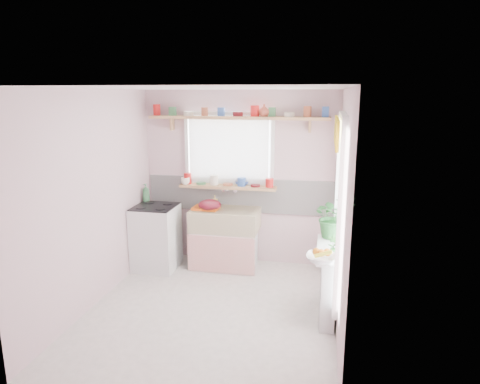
# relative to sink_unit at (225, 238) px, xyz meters

# --- Properties ---
(room) EXTENTS (3.20, 3.20, 3.20)m
(room) POSITION_rel_sink_unit_xyz_m (0.81, -0.43, 0.94)
(room) COLOR silver
(room) RESTS_ON ground
(sink_unit) EXTENTS (0.95, 0.65, 1.11)m
(sink_unit) POSITION_rel_sink_unit_xyz_m (0.00, 0.00, 0.00)
(sink_unit) COLOR white
(sink_unit) RESTS_ON ground
(cooker) EXTENTS (0.58, 0.58, 0.93)m
(cooker) POSITION_rel_sink_unit_xyz_m (-0.95, -0.24, 0.03)
(cooker) COLOR white
(cooker) RESTS_ON ground
(radiator_ledge) EXTENTS (0.22, 0.95, 0.78)m
(radiator_ledge) POSITION_rel_sink_unit_xyz_m (1.45, -1.09, -0.03)
(radiator_ledge) COLOR white
(radiator_ledge) RESTS_ON ground
(windowsill) EXTENTS (1.40, 0.22, 0.04)m
(windowsill) POSITION_rel_sink_unit_xyz_m (-0.00, 0.19, 0.71)
(windowsill) COLOR tan
(windowsill) RESTS_ON room
(pine_shelf) EXTENTS (2.52, 0.24, 0.04)m
(pine_shelf) POSITION_rel_sink_unit_xyz_m (0.15, 0.18, 1.69)
(pine_shelf) COLOR tan
(pine_shelf) RESTS_ON room
(shelf_crockery) EXTENTS (2.47, 0.11, 0.12)m
(shelf_crockery) POSITION_rel_sink_unit_xyz_m (0.15, 0.18, 1.76)
(shelf_crockery) COLOR red
(shelf_crockery) RESTS_ON pine_shelf
(sill_crockery) EXTENTS (1.35, 0.11, 0.12)m
(sill_crockery) POSITION_rel_sink_unit_xyz_m (-0.02, 0.19, 0.78)
(sill_crockery) COLOR red
(sill_crockery) RESTS_ON windowsill
(dish_tray) EXTENTS (0.37, 0.28, 0.04)m
(dish_tray) POSITION_rel_sink_unit_xyz_m (-0.27, -0.03, 0.44)
(dish_tray) COLOR orange
(dish_tray) RESTS_ON sink_unit
(colander) EXTENTS (0.37, 0.37, 0.15)m
(colander) POSITION_rel_sink_unit_xyz_m (-0.21, -0.05, 0.49)
(colander) COLOR maroon
(colander) RESTS_ON sink_unit
(jade_plant) EXTENTS (0.57, 0.53, 0.52)m
(jade_plant) POSITION_rel_sink_unit_xyz_m (1.48, -0.69, 0.60)
(jade_plant) COLOR #265F2A
(jade_plant) RESTS_ON radiator_ledge
(fruit_bowl) EXTENTS (0.31, 0.31, 0.07)m
(fruit_bowl) POSITION_rel_sink_unit_xyz_m (1.36, -1.49, 0.38)
(fruit_bowl) COLOR silver
(fruit_bowl) RESTS_ON radiator_ledge
(herb_pot) EXTENTS (0.12, 0.09, 0.20)m
(herb_pot) POSITION_rel_sink_unit_xyz_m (1.48, -1.23, 0.45)
(herb_pot) COLOR #2E712D
(herb_pot) RESTS_ON radiator_ledge
(soap_bottle_sink) EXTENTS (0.10, 0.10, 0.19)m
(soap_bottle_sink) POSITION_rel_sink_unit_xyz_m (-0.16, 0.05, 0.51)
(soap_bottle_sink) COLOR #D9C660
(soap_bottle_sink) RESTS_ON sink_unit
(sill_cup) EXTENTS (0.16, 0.16, 0.10)m
(sill_cup) POSITION_rel_sink_unit_xyz_m (-0.62, 0.13, 0.78)
(sill_cup) COLOR white
(sill_cup) RESTS_ON windowsill
(sill_bowl) EXTENTS (0.25, 0.25, 0.06)m
(sill_bowl) POSITION_rel_sink_unit_xyz_m (0.19, 0.25, 0.76)
(sill_bowl) COLOR #2E4696
(sill_bowl) RESTS_ON windowsill
(shelf_vase) EXTENTS (0.20, 0.20, 0.17)m
(shelf_vase) POSITION_rel_sink_unit_xyz_m (0.51, 0.17, 1.79)
(shelf_vase) COLOR #B24B36
(shelf_vase) RESTS_ON pine_shelf
(cooker_bottle) EXTENTS (0.13, 0.13, 0.26)m
(cooker_bottle) POSITION_rel_sink_unit_xyz_m (-1.17, -0.02, 0.61)
(cooker_bottle) COLOR #3C7949
(cooker_bottle) RESTS_ON cooker
(fruit) EXTENTS (0.20, 0.14, 0.10)m
(fruit) POSITION_rel_sink_unit_xyz_m (1.37, -1.49, 0.44)
(fruit) COLOR orange
(fruit) RESTS_ON fruit_bowl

